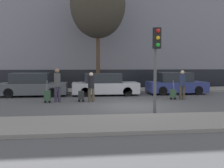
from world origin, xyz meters
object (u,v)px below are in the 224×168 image
at_px(trolley_left, 47,96).
at_px(trolley_right, 173,94).
at_px(parked_car_0, 33,85).
at_px(trolley_center, 81,95).
at_px(parked_car_2, 176,84).
at_px(bare_tree_near_crossing, 98,4).
at_px(parked_car_1, 105,85).
at_px(pedestrian_left, 57,83).
at_px(pedestrian_center, 91,85).
at_px(pedestrian_right, 182,83).
at_px(traffic_light, 156,53).

relative_size(trolley_left, trolley_right, 1.06).
bearing_deg(parked_car_0, trolley_center, -42.58).
distance_m(parked_car_2, bare_tree_near_crossing, 7.84).
bearing_deg(parked_car_2, parked_car_1, -177.36).
relative_size(pedestrian_left, pedestrian_center, 1.13).
relative_size(pedestrian_left, trolley_center, 1.62).
height_order(pedestrian_right, trolley_right, pedestrian_right).
bearing_deg(trolley_left, pedestrian_left, 22.76).
xyz_separation_m(parked_car_0, trolley_center, (3.13, -2.88, -0.34)).
xyz_separation_m(parked_car_0, pedestrian_right, (8.97, -2.59, 0.27)).
height_order(pedestrian_left, traffic_light, traffic_light).
xyz_separation_m(parked_car_1, trolley_right, (3.76, -2.51, -0.32)).
height_order(parked_car_1, trolley_right, parked_car_1).
height_order(parked_car_0, bare_tree_near_crossing, bare_tree_near_crossing).
bearing_deg(parked_car_0, parked_car_1, -1.15).
bearing_deg(bare_tree_near_crossing, pedestrian_center, -98.11).
xyz_separation_m(parked_car_2, pedestrian_left, (-7.75, -2.98, 0.35)).
height_order(parked_car_1, pedestrian_left, pedestrian_left).
distance_m(parked_car_0, traffic_light, 9.41).
bearing_deg(parked_car_0, pedestrian_right, -16.13).
relative_size(parked_car_2, trolley_left, 3.33).
bearing_deg(pedestrian_right, pedestrian_left, -179.19).
bearing_deg(bare_tree_near_crossing, parked_car_1, -78.62).
height_order(pedestrian_center, pedestrian_right, pedestrian_right).
bearing_deg(pedestrian_right, bare_tree_near_crossing, 136.88).
height_order(parked_car_1, trolley_center, parked_car_1).
bearing_deg(traffic_light, trolley_left, 140.69).
distance_m(pedestrian_left, bare_tree_near_crossing, 7.30).
distance_m(pedestrian_left, traffic_light, 6.07).
bearing_deg(trolley_center, bare_tree_near_crossing, 75.04).
bearing_deg(trolley_left, traffic_light, -39.31).
height_order(trolley_left, trolley_center, trolley_left).
bearing_deg(parked_car_1, parked_car_0, 178.85).
bearing_deg(trolley_center, trolley_right, 2.93).
distance_m(parked_car_1, pedestrian_right, 5.00).
height_order(trolley_left, pedestrian_right, pedestrian_right).
relative_size(pedestrian_center, trolley_right, 1.42).
bearing_deg(bare_tree_near_crossing, trolley_left, -122.64).
height_order(parked_car_0, trolley_right, parked_car_0).
relative_size(trolley_left, pedestrian_center, 0.74).
bearing_deg(trolley_right, traffic_light, -118.16).
distance_m(pedestrian_center, bare_tree_near_crossing, 7.06).
height_order(pedestrian_right, traffic_light, traffic_light).
relative_size(parked_car_2, bare_tree_near_crossing, 0.46).
relative_size(trolley_left, bare_tree_near_crossing, 0.14).
bearing_deg(parked_car_0, parked_car_2, 0.80).
distance_m(parked_car_2, trolley_center, 7.15).
bearing_deg(traffic_light, parked_car_2, 63.61).
relative_size(parked_car_0, pedestrian_left, 2.35).
bearing_deg(pedestrian_right, traffic_light, -124.67).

